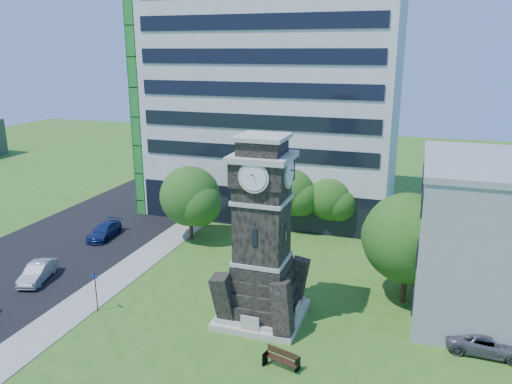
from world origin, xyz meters
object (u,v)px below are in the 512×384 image
(car_street_mid, at_px, (38,272))
(street_sign, at_px, (96,288))
(car_street_north, at_px, (104,231))
(park_bench, at_px, (282,358))
(car_east_lot, at_px, (487,343))
(clock_tower, at_px, (262,243))

(car_street_mid, distance_m, street_sign, 7.70)
(car_street_north, xyz_separation_m, park_bench, (21.39, -14.06, -0.11))
(car_street_mid, xyz_separation_m, park_bench, (20.77, -4.57, -0.14))
(car_street_mid, xyz_separation_m, car_east_lot, (31.83, 0.63, -0.05))
(clock_tower, xyz_separation_m, car_street_mid, (-18.03, -0.31, -4.59))
(clock_tower, bearing_deg, street_sign, -165.28)
(car_street_mid, bearing_deg, street_sign, -35.18)
(clock_tower, bearing_deg, car_east_lot, 1.32)
(car_street_north, height_order, park_bench, car_street_north)
(car_street_north, distance_m, park_bench, 25.60)
(car_street_north, bearing_deg, clock_tower, -32.32)
(car_east_lot, bearing_deg, street_sign, 98.66)
(clock_tower, height_order, car_street_north, clock_tower)
(car_street_mid, relative_size, car_east_lot, 0.90)
(clock_tower, distance_m, car_east_lot, 14.56)
(car_street_north, bearing_deg, street_sign, -63.11)
(car_street_north, relative_size, park_bench, 2.24)
(car_street_north, relative_size, street_sign, 1.64)
(car_east_lot, xyz_separation_m, park_bench, (-11.06, -5.20, -0.09))
(clock_tower, distance_m, park_bench, 7.33)
(car_east_lot, height_order, park_bench, car_east_lot)
(car_east_lot, height_order, street_sign, street_sign)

